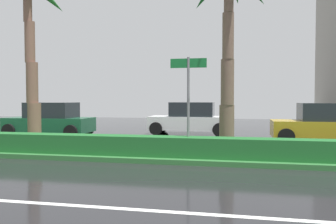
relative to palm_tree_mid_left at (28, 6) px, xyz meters
The scene contains 9 objects.
ground_plane 9.26m from the palm_tree_mid_left, ahead, with size 90.00×42.00×0.10m, color black.
near_lane_divider_stripe 11.28m from the palm_tree_mid_left, 41.33° to the right, with size 81.00×0.14×0.01m, color white.
median_strip 9.19m from the palm_tree_mid_left, ahead, with size 85.50×4.00×0.15m, color #2D6B33.
median_hedge 9.16m from the palm_tree_mid_left, 14.44° to the right, with size 76.50×0.70×0.60m.
palm_tree_mid_left is the anchor object (origin of this frame).
street_name_sign 7.58m from the palm_tree_mid_left, 15.19° to the right, with size 1.10×0.08×3.00m.
car_in_traffic_leading 6.09m from the palm_tree_mid_left, 109.58° to the left, with size 4.30×2.02×1.72m.
car_in_traffic_second 9.57m from the palm_tree_mid_left, 49.04° to the left, with size 4.30×2.02×1.72m.
car_in_traffic_third 13.07m from the palm_tree_mid_left, 17.23° to the left, with size 4.30×2.02×1.72m.
Camera 1 is at (0.59, -3.53, 1.88)m, focal length 36.60 mm.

